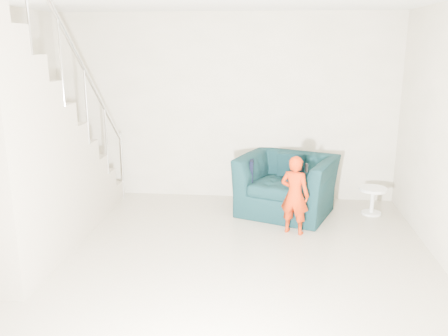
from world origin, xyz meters
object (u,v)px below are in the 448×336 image
at_px(toddler, 295,195).
at_px(side_table, 373,196).
at_px(armchair, 287,185).
at_px(staircase, 20,170).

distance_m(toddler, side_table, 1.36).
height_order(armchair, side_table, armchair).
height_order(armchair, toddler, toddler).
bearing_deg(toddler, staircase, 37.62).
bearing_deg(side_table, staircase, -158.65).
bearing_deg(armchair, side_table, 22.52).
bearing_deg(armchair, toddler, -63.92).
bearing_deg(staircase, toddler, 15.36).
bearing_deg(armchair, staircase, -131.27).
distance_m(armchair, staircase, 3.36).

